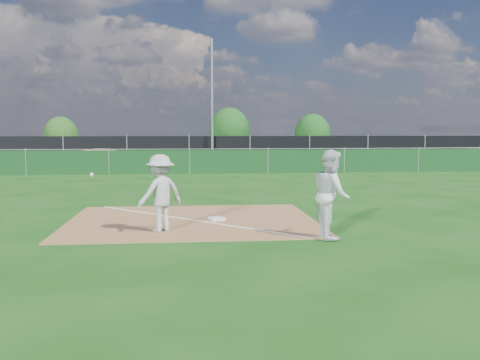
% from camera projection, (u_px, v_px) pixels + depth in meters
% --- Properties ---
extents(ground, '(90.00, 90.00, 0.00)m').
position_uv_depth(ground, '(190.00, 184.00, 22.05)').
color(ground, '#13470F').
rests_on(ground, ground).
extents(infield_dirt, '(6.00, 5.00, 0.02)m').
position_uv_depth(infield_dirt, '(192.00, 220.00, 13.13)').
color(infield_dirt, '#92633A').
rests_on(infield_dirt, ground).
extents(foul_line, '(5.01, 5.01, 0.01)m').
position_uv_depth(foul_line, '(192.00, 220.00, 13.13)').
color(foul_line, white).
rests_on(foul_line, infield_dirt).
extents(green_fence, '(44.00, 0.05, 1.20)m').
position_uv_depth(green_fence, '(190.00, 162.00, 26.94)').
color(green_fence, '#0F3716').
rests_on(green_fence, ground).
extents(dirt_mound, '(3.38, 2.60, 1.17)m').
position_uv_depth(dirt_mound, '(100.00, 159.00, 29.93)').
color(dirt_mound, '#916B46').
rests_on(dirt_mound, ground).
extents(black_fence, '(46.00, 0.04, 1.80)m').
position_uv_depth(black_fence, '(189.00, 150.00, 34.84)').
color(black_fence, black).
rests_on(black_fence, ground).
extents(parking_lot, '(46.00, 9.00, 0.01)m').
position_uv_depth(parking_lot, '(189.00, 159.00, 39.88)').
color(parking_lot, black).
rests_on(parking_lot, ground).
extents(light_pole, '(0.16, 0.16, 8.00)m').
position_uv_depth(light_pole, '(212.00, 102.00, 34.39)').
color(light_pole, slate).
rests_on(light_pole, ground).
extents(first_base, '(0.43, 0.43, 0.07)m').
position_uv_depth(first_base, '(216.00, 219.00, 13.12)').
color(first_base, white).
rests_on(first_base, infield_dirt).
extents(play_at_first, '(2.07, 1.15, 1.68)m').
position_uv_depth(play_at_first, '(160.00, 193.00, 11.63)').
color(play_at_first, silver).
rests_on(play_at_first, infield_dirt).
extents(runner, '(0.71, 0.91, 1.84)m').
position_uv_depth(runner, '(331.00, 194.00, 10.98)').
color(runner, silver).
rests_on(runner, ground).
extents(car_left, '(5.10, 3.05, 1.63)m').
position_uv_depth(car_left, '(94.00, 149.00, 38.91)').
color(car_left, '#989A9F').
rests_on(car_left, parking_lot).
extents(car_mid, '(4.48, 2.21, 1.41)m').
position_uv_depth(car_mid, '(187.00, 150.00, 39.56)').
color(car_mid, black).
rests_on(car_mid, parking_lot).
extents(car_right, '(4.64, 2.67, 1.26)m').
position_uv_depth(car_right, '(256.00, 151.00, 39.86)').
color(car_right, black).
rests_on(car_right, parking_lot).
extents(tree_left, '(2.77, 2.77, 3.28)m').
position_uv_depth(tree_left, '(61.00, 136.00, 43.78)').
color(tree_left, '#382316').
rests_on(tree_left, ground).
extents(tree_mid, '(3.46, 3.46, 4.11)m').
position_uv_depth(tree_mid, '(230.00, 131.00, 46.06)').
color(tree_mid, '#382316').
rests_on(tree_mid, ground).
extents(tree_right, '(3.00, 3.00, 3.56)m').
position_uv_depth(tree_right, '(313.00, 134.00, 45.25)').
color(tree_right, '#382316').
rests_on(tree_right, ground).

